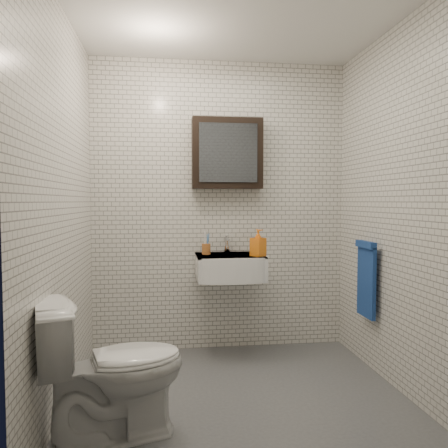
% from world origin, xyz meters
% --- Properties ---
extents(ground, '(2.20, 2.00, 0.01)m').
position_xyz_m(ground, '(0.00, 0.00, 0.01)').
color(ground, '#4E5056').
rests_on(ground, ground).
extents(room_shell, '(2.22, 2.02, 2.51)m').
position_xyz_m(room_shell, '(0.00, 0.00, 1.47)').
color(room_shell, silver).
rests_on(room_shell, ground).
extents(washbasin, '(0.55, 0.50, 0.20)m').
position_xyz_m(washbasin, '(0.05, 0.73, 0.76)').
color(washbasin, white).
rests_on(washbasin, room_shell).
extents(faucet, '(0.06, 0.20, 0.15)m').
position_xyz_m(faucet, '(0.05, 0.93, 0.92)').
color(faucet, silver).
rests_on(faucet, washbasin).
extents(mirror_cabinet, '(0.60, 0.15, 0.60)m').
position_xyz_m(mirror_cabinet, '(0.05, 0.93, 1.70)').
color(mirror_cabinet, black).
rests_on(mirror_cabinet, room_shell).
extents(towel_rail, '(0.09, 0.30, 0.58)m').
position_xyz_m(towel_rail, '(1.04, 0.35, 0.72)').
color(towel_rail, silver).
rests_on(towel_rail, room_shell).
extents(toothbrush_cup, '(0.08, 0.08, 0.20)m').
position_xyz_m(toothbrush_cup, '(-0.14, 0.83, 0.90)').
color(toothbrush_cup, '#AF622B').
rests_on(toothbrush_cup, washbasin).
extents(soap_bottle, '(0.14, 0.14, 0.22)m').
position_xyz_m(soap_bottle, '(0.27, 0.66, 0.96)').
color(soap_bottle, orange).
rests_on(soap_bottle, washbasin).
extents(toilet, '(0.86, 0.64, 0.78)m').
position_xyz_m(toilet, '(-0.76, -0.40, 0.39)').
color(toilet, white).
rests_on(toilet, ground).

